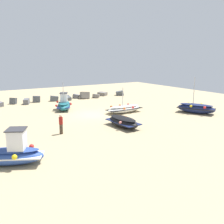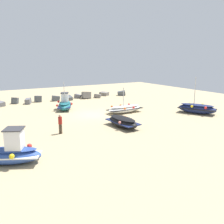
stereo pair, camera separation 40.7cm
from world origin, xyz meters
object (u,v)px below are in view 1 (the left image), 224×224
(fishing_boat_1, at_px, (196,108))
(person_walking, at_px, (61,123))
(fishing_boat_2, at_px, (64,104))
(fishing_boat_0, at_px, (10,153))
(fishing_boat_3, at_px, (123,122))
(fishing_boat_4, at_px, (124,109))

(fishing_boat_1, relative_size, person_walking, 2.68)
(fishing_boat_2, bearing_deg, person_walking, -178.00)
(fishing_boat_0, bearing_deg, fishing_boat_3, 44.70)
(person_walking, bearing_deg, fishing_boat_0, 179.97)
(fishing_boat_3, bearing_deg, person_walking, -102.97)
(fishing_boat_1, bearing_deg, fishing_boat_3, -114.89)
(fishing_boat_4, bearing_deg, fishing_boat_0, -151.66)
(person_walking, bearing_deg, fishing_boat_2, 25.85)
(fishing_boat_2, bearing_deg, fishing_boat_1, -104.37)
(fishing_boat_1, distance_m, person_walking, 15.75)
(fishing_boat_3, distance_m, fishing_boat_4, 6.01)
(fishing_boat_0, height_order, fishing_boat_1, fishing_boat_1)
(fishing_boat_3, xyz_separation_m, fishing_boat_4, (3.48, 4.90, -0.04))
(fishing_boat_2, xyz_separation_m, fishing_boat_3, (1.76, -10.04, -0.16))
(fishing_boat_3, bearing_deg, fishing_boat_0, -75.81)
(fishing_boat_0, bearing_deg, fishing_boat_2, 84.43)
(fishing_boat_3, xyz_separation_m, person_walking, (-5.53, 0.92, 0.46))
(fishing_boat_2, distance_m, fishing_boat_3, 10.19)
(fishing_boat_3, bearing_deg, fishing_boat_4, 141.03)
(fishing_boat_2, relative_size, person_walking, 2.34)
(fishing_boat_4, bearing_deg, fishing_boat_3, -127.85)
(fishing_boat_1, distance_m, fishing_boat_2, 15.36)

